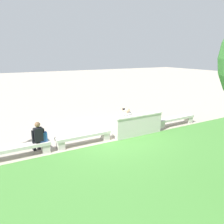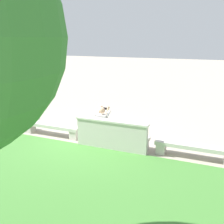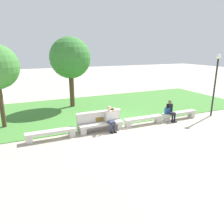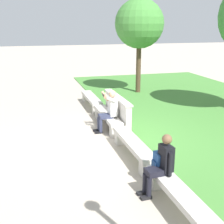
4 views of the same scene
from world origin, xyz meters
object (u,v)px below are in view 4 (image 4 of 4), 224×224
person_photographer (109,109)px  backpack (159,161)px  tree_behind_wall (139,24)px  bench_mid (133,146)px  bench_main (91,100)px  person_distant (161,163)px  bench_far (181,199)px  bench_near (107,117)px

person_photographer → backpack: 3.73m
backpack → tree_behind_wall: (-8.86, 2.80, 2.64)m
bench_mid → person_photographer: (-2.10, -0.08, 0.43)m
bench_main → person_distant: (6.97, -0.07, 0.36)m
bench_far → backpack: bearing=-179.0°
bench_near → bench_far: 5.15m
bench_mid → bench_far: 2.57m
bench_mid → backpack: bearing=-0.6°
person_photographer → bench_main: bearing=178.5°
bench_far → person_photographer: bearing=-179.0°
bench_main → bench_mid: 5.15m
bench_main → backpack: backpack is taller
person_distant → backpack: bearing=165.3°
bench_main → bench_near: size_ratio=1.00×
bench_near → bench_far: same height
bench_near → person_photographer: (0.48, -0.08, 0.43)m
person_photographer → bench_far: bearing=1.0°
bench_near → tree_behind_wall: 6.17m
person_distant → person_photographer: bearing=-179.8°
bench_mid → person_distant: (1.82, -0.07, 0.36)m
bench_mid → tree_behind_wall: (-7.22, 2.79, 2.96)m
bench_far → tree_behind_wall: 10.61m
backpack → tree_behind_wall: size_ratio=0.10×
bench_main → bench_far: 7.72m
bench_near → bench_mid: size_ratio=1.00×
person_photographer → tree_behind_wall: size_ratio=0.30×
bench_mid → bench_far: same height
person_photographer → tree_behind_wall: 6.39m
bench_near → person_photographer: bearing=-9.3°
person_distant → bench_near: bearing=179.1°
tree_behind_wall → bench_near: bearing=-30.9°
bench_near → bench_main: bearing=180.0°
bench_main → bench_mid: size_ratio=1.00×
bench_near → bench_mid: bearing=0.0°
bench_far → backpack: 0.99m
bench_mid → tree_behind_wall: 8.29m
backpack → bench_main: bearing=179.9°
bench_mid → bench_far: size_ratio=1.00×
bench_main → bench_near: same height
bench_main → backpack: bearing=-0.1°
person_distant → backpack: person_distant is taller
bench_mid → backpack: backpack is taller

